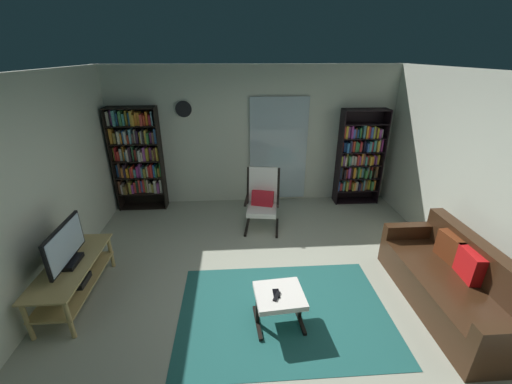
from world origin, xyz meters
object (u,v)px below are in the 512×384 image
at_px(bookshelf_near_tv, 138,156).
at_px(bookshelf_near_sofa, 359,157).
at_px(tv_stand, 73,276).
at_px(wall_clock, 184,109).
at_px(television, 66,247).
at_px(leather_sofa, 454,284).
at_px(tv_remote, 277,296).
at_px(ottoman, 279,298).
at_px(lounge_armchair, 263,198).
at_px(cell_phone, 276,293).

distance_m(bookshelf_near_tv, bookshelf_near_sofa, 4.18).
relative_size(tv_stand, wall_clock, 4.59).
relative_size(television, wall_clock, 2.77).
height_order(bookshelf_near_sofa, leather_sofa, bookshelf_near_sofa).
height_order(television, tv_remote, television).
bearing_deg(tv_remote, ottoman, 81.57).
bearing_deg(television, leather_sofa, -5.34).
relative_size(television, leather_sofa, 0.42).
relative_size(bookshelf_near_sofa, lounge_armchair, 1.80).
bearing_deg(bookshelf_near_sofa, television, -149.98).
height_order(tv_remote, cell_phone, tv_remote).
relative_size(bookshelf_near_tv, tv_remote, 13.35).
xyz_separation_m(tv_stand, ottoman, (2.41, -0.55, -0.00)).
xyz_separation_m(bookshelf_near_sofa, wall_clock, (-3.29, 0.16, 0.93)).
height_order(bookshelf_near_tv, cell_phone, bookshelf_near_tv).
xyz_separation_m(tv_stand, bookshelf_near_sofa, (4.35, 2.52, 0.59)).
height_order(tv_stand, cell_phone, tv_stand).
relative_size(television, cell_phone, 5.74).
distance_m(ottoman, tv_remote, 0.10).
distance_m(bookshelf_near_tv, wall_clock, 1.22).
bearing_deg(wall_clock, bookshelf_near_sofa, -2.79).
height_order(bookshelf_near_tv, lounge_armchair, bookshelf_near_tv).
relative_size(television, ottoman, 1.44).
relative_size(bookshelf_near_sofa, leather_sofa, 0.95).
relative_size(bookshelf_near_sofa, wall_clock, 6.36).
distance_m(television, cell_phone, 2.46).
bearing_deg(lounge_armchair, leather_sofa, -44.85).
height_order(lounge_armchair, cell_phone, lounge_armchair).
xyz_separation_m(tv_stand, lounge_armchair, (2.41, 1.64, 0.20)).
bearing_deg(tv_stand, ottoman, -12.79).
distance_m(tv_remote, cell_phone, 0.05).
height_order(tv_stand, leather_sofa, leather_sofa).
bearing_deg(cell_phone, tv_remote, -92.34).
bearing_deg(tv_stand, lounge_armchair, 34.23).
height_order(television, bookshelf_near_sofa, bookshelf_near_sofa).
relative_size(bookshelf_near_tv, leather_sofa, 1.00).
relative_size(ottoman, tv_remote, 3.88).
bearing_deg(bookshelf_near_tv, bookshelf_near_sofa, -0.24).
xyz_separation_m(leather_sofa, tv_remote, (-2.11, -0.19, 0.12)).
xyz_separation_m(television, leather_sofa, (4.48, -0.42, -0.44)).
relative_size(tv_stand, lounge_armchair, 1.30).
bearing_deg(wall_clock, television, -111.75).
bearing_deg(leather_sofa, ottoman, -176.36).
height_order(tv_stand, television, television).
bearing_deg(bookshelf_near_tv, cell_phone, -54.62).
height_order(tv_remote, wall_clock, wall_clock).
height_order(bookshelf_near_tv, tv_remote, bookshelf_near_tv).
distance_m(tv_stand, wall_clock, 3.26).
relative_size(tv_remote, wall_clock, 0.50).
relative_size(lounge_armchair, cell_phone, 7.30).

